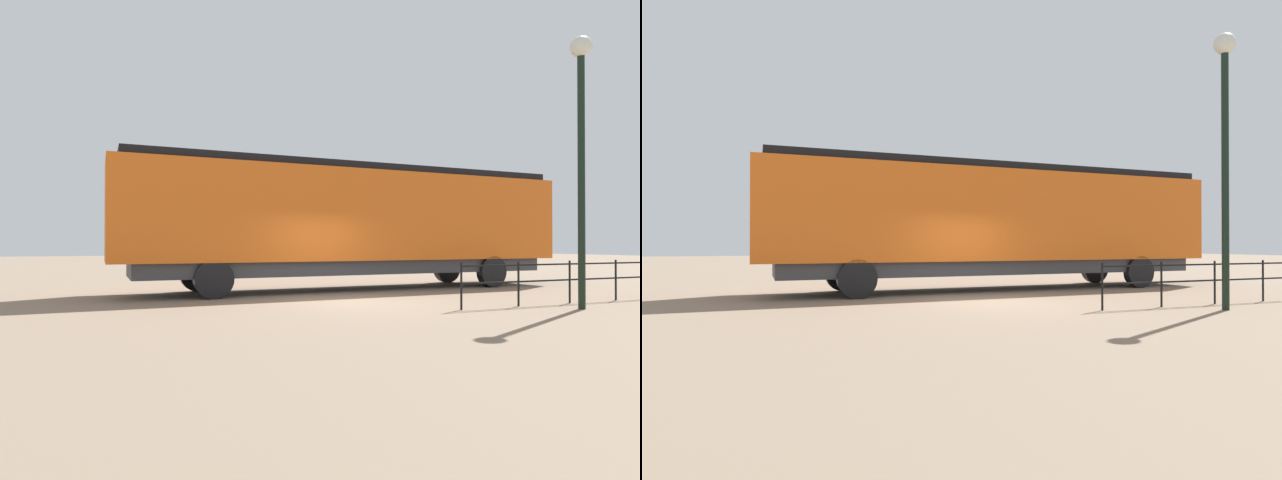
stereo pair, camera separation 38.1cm
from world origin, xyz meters
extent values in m
plane|color=#84705B|center=(0.00, 0.00, 0.00)|extent=(120.00, 120.00, 0.00)
cube|color=orange|center=(-3.39, 1.81, 2.44)|extent=(2.83, 15.34, 2.88)
cube|color=black|center=(-3.39, 8.45, 2.01)|extent=(2.71, 2.07, 2.02)
cube|color=black|center=(-3.39, 1.81, 4.00)|extent=(2.54, 14.72, 0.24)
cube|color=#38383D|center=(-3.39, 1.81, 0.78)|extent=(2.54, 14.11, 0.45)
cylinder|color=black|center=(-4.65, 6.72, 0.55)|extent=(0.30, 1.10, 1.10)
cylinder|color=black|center=(-2.12, 6.72, 0.55)|extent=(0.30, 1.10, 1.10)
cylinder|color=black|center=(-4.65, -3.09, 0.55)|extent=(0.30, 1.10, 1.10)
cylinder|color=black|center=(-2.12, -3.09, 0.55)|extent=(0.30, 1.10, 1.10)
cylinder|color=black|center=(3.50, 4.35, 3.01)|extent=(0.16, 0.16, 6.01)
sphere|color=silver|center=(3.50, 4.35, 6.16)|extent=(0.49, 0.49, 0.49)
cube|color=black|center=(2.51, 6.84, 1.01)|extent=(0.04, 10.37, 0.04)
cube|color=black|center=(2.51, 6.84, 0.60)|extent=(0.04, 10.37, 0.04)
cylinder|color=black|center=(2.51, 1.65, 0.55)|extent=(0.05, 0.05, 1.10)
cylinder|color=black|center=(2.51, 3.38, 0.55)|extent=(0.05, 0.05, 1.10)
cylinder|color=black|center=(2.51, 5.11, 0.55)|extent=(0.05, 0.05, 1.10)
cylinder|color=black|center=(2.51, 6.84, 0.55)|extent=(0.05, 0.05, 1.10)
camera|label=1|loc=(12.04, -6.04, 1.52)|focal=28.77mm
camera|label=2|loc=(12.19, -5.69, 1.52)|focal=28.77mm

